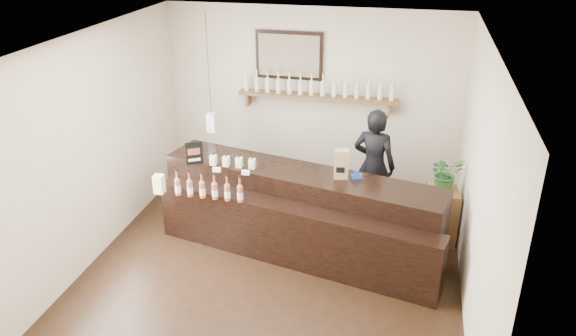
{
  "coord_description": "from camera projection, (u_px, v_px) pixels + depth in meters",
  "views": [
    {
      "loc": [
        1.48,
        -5.59,
        4.02
      ],
      "look_at": [
        0.04,
        0.7,
        1.06
      ],
      "focal_mm": 35.0,
      "sensor_mm": 36.0,
      "label": 1
    }
  ],
  "objects": [
    {
      "name": "room_shell",
      "position": [
        271.0,
        141.0,
        6.22
      ],
      "size": [
        5.0,
        5.0,
        5.0
      ],
      "color": "beige",
      "rests_on": "ground"
    },
    {
      "name": "counter",
      "position": [
        298.0,
        215.0,
        7.19
      ],
      "size": [
        3.75,
        1.79,
        1.2
      ],
      "color": "black",
      "rests_on": "ground"
    },
    {
      "name": "paper_bag",
      "position": [
        341.0,
        164.0,
        6.84
      ],
      "size": [
        0.19,
        0.15,
        0.37
      ],
      "color": "#9F784D",
      "rests_on": "counter"
    },
    {
      "name": "side_cabinet",
      "position": [
        440.0,
        214.0,
        7.43
      ],
      "size": [
        0.44,
        0.56,
        0.74
      ],
      "color": "brown",
      "rests_on": "ground"
    },
    {
      "name": "potted_plant",
      "position": [
        446.0,
        173.0,
        7.18
      ],
      "size": [
        0.53,
        0.5,
        0.46
      ],
      "primitive_type": "imported",
      "rotation": [
        0.0,
        0.0,
        0.43
      ],
      "color": "#265F26",
      "rests_on": "side_cabinet"
    },
    {
      "name": "shopkeeper",
      "position": [
        374.0,
        159.0,
        7.7
      ],
      "size": [
        0.76,
        0.58,
        1.86
      ],
      "primitive_type": "imported",
      "rotation": [
        0.0,
        0.0,
        2.93
      ],
      "color": "black",
      "rests_on": "ground"
    },
    {
      "name": "promo_sign",
      "position": [
        194.0,
        153.0,
        7.23
      ],
      "size": [
        0.2,
        0.13,
        0.31
      ],
      "color": "black",
      "rests_on": "counter"
    },
    {
      "name": "ground",
      "position": [
        272.0,
        269.0,
        6.93
      ],
      "size": [
        5.0,
        5.0,
        0.0
      ],
      "primitive_type": "plane",
      "color": "black",
      "rests_on": "ground"
    },
    {
      "name": "tape_dispenser",
      "position": [
        356.0,
        175.0,
        6.88
      ],
      "size": [
        0.14,
        0.09,
        0.11
      ],
      "color": "blue",
      "rests_on": "counter"
    },
    {
      "name": "back_wall_decor",
      "position": [
        302.0,
        79.0,
        8.33
      ],
      "size": [
        2.66,
        0.96,
        1.69
      ],
      "color": "brown",
      "rests_on": "ground"
    }
  ]
}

